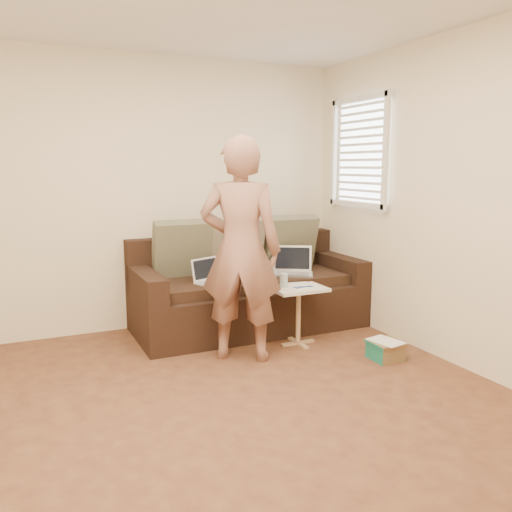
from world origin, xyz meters
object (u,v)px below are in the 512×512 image
(sofa, at_px, (249,285))
(side_table, at_px, (298,316))
(person, at_px, (241,250))
(striped_box, at_px, (386,350))
(drinking_glass, at_px, (284,280))
(laptop_silver, at_px, (293,275))
(laptop_white, at_px, (214,283))

(sofa, xyz_separation_m, side_table, (0.20, -0.62, -0.17))
(person, bearing_deg, striped_box, -174.95)
(sofa, distance_m, drinking_glass, 0.58)
(laptop_silver, relative_size, side_table, 0.75)
(laptop_silver, height_order, side_table, laptop_silver)
(sofa, xyz_separation_m, drinking_glass, (0.08, -0.56, 0.15))
(side_table, height_order, striped_box, side_table)
(laptop_silver, relative_size, person, 0.21)
(side_table, distance_m, drinking_glass, 0.34)
(sofa, xyz_separation_m, person, (-0.40, -0.73, 0.48))
(laptop_silver, xyz_separation_m, drinking_glass, (-0.32, -0.42, 0.06))
(laptop_white, relative_size, side_table, 0.59)
(sofa, distance_m, side_table, 0.68)
(laptop_silver, bearing_deg, laptop_white, -148.08)
(laptop_silver, xyz_separation_m, person, (-0.80, -0.58, 0.39))
(laptop_silver, relative_size, striped_box, 1.53)
(drinking_glass, bearing_deg, laptop_white, 141.51)
(sofa, height_order, person, person)
(sofa, bearing_deg, person, -118.71)
(laptop_silver, distance_m, person, 1.07)
(side_table, bearing_deg, laptop_silver, 66.65)
(laptop_white, xyz_separation_m, person, (0.02, -0.57, 0.39))
(laptop_white, height_order, striped_box, laptop_white)
(sofa, relative_size, person, 1.21)
(drinking_glass, bearing_deg, striped_box, -50.66)
(sofa, height_order, side_table, sofa)
(sofa, bearing_deg, side_table, -72.49)
(drinking_glass, xyz_separation_m, striped_box, (0.58, -0.70, -0.50))
(side_table, relative_size, drinking_glass, 4.32)
(sofa, bearing_deg, laptop_white, -159.64)
(side_table, bearing_deg, laptop_white, 142.81)
(laptop_white, bearing_deg, laptop_silver, -22.27)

